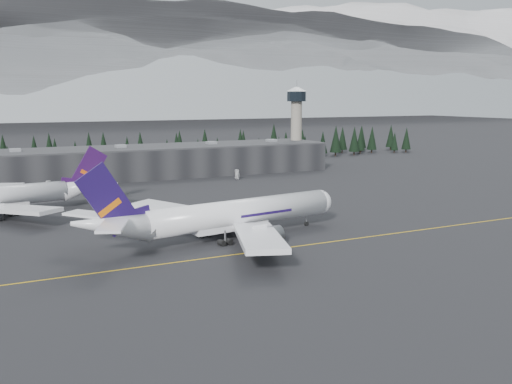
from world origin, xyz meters
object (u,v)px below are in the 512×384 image
gse_vehicle_a (49,192)px  terminal (145,162)px  gse_vehicle_b (237,178)px  jet_main (219,216)px  control_tower (296,117)px  jet_parked (5,196)px

gse_vehicle_a → terminal: bearing=11.6°
gse_vehicle_b → gse_vehicle_a: bearing=-119.9°
jet_main → gse_vehicle_a: bearing=99.6°
control_tower → gse_vehicle_a: 122.97m
terminal → gse_vehicle_b: bearing=-39.4°
jet_main → jet_parked: size_ratio=1.09×
terminal → control_tower: bearing=2.3°
jet_main → gse_vehicle_b: size_ratio=16.10×
control_tower → gse_vehicle_a: size_ratio=8.08×
jet_parked → gse_vehicle_b: (87.93, 33.19, -4.45)m
control_tower → jet_main: (-88.95, -117.03, -17.73)m
terminal → control_tower: control_tower is taller
terminal → gse_vehicle_a: 50.58m
control_tower → jet_parked: (-131.94, -61.67, -18.24)m
terminal → control_tower: (75.00, 3.00, 17.11)m
jet_main → gse_vehicle_b: 99.42m
jet_parked → gse_vehicle_a: size_ratio=13.35×
jet_main → jet_parked: (-43.00, 55.36, -0.50)m
jet_main → gse_vehicle_b: bearing=54.8°
control_tower → gse_vehicle_a: (-116.85, -30.84, -22.76)m
gse_vehicle_a → jet_parked: bearing=-138.2°
terminal → gse_vehicle_a: (-41.85, -27.84, -5.65)m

